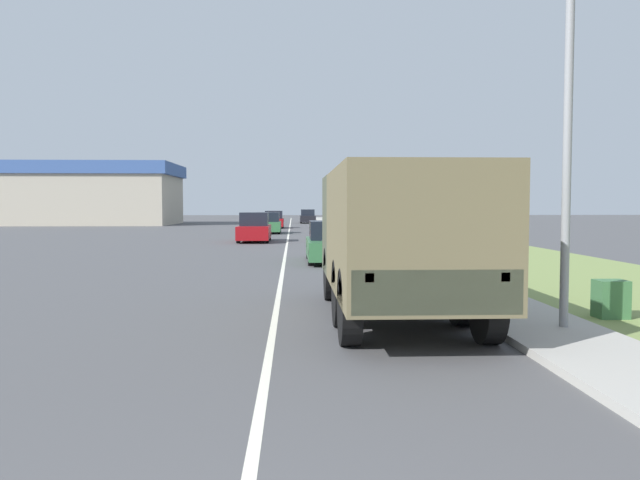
% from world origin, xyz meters
% --- Properties ---
extents(ground_plane, '(180.00, 180.00, 0.00)m').
position_xyz_m(ground_plane, '(0.00, 40.00, 0.00)').
color(ground_plane, '#4C4C4F').
extents(lane_centre_stripe, '(0.12, 120.00, 0.00)m').
position_xyz_m(lane_centre_stripe, '(0.00, 40.00, 0.00)').
color(lane_centre_stripe, silver).
rests_on(lane_centre_stripe, ground).
extents(sidewalk_right, '(1.80, 120.00, 0.12)m').
position_xyz_m(sidewalk_right, '(4.50, 40.00, 0.06)').
color(sidewalk_right, '#ADAAA3').
rests_on(sidewalk_right, ground).
extents(grass_strip_right, '(7.00, 120.00, 0.02)m').
position_xyz_m(grass_strip_right, '(8.90, 40.00, 0.01)').
color(grass_strip_right, olive).
rests_on(grass_strip_right, ground).
extents(military_truck, '(2.39, 6.77, 2.73)m').
position_xyz_m(military_truck, '(2.23, 9.74, 1.59)').
color(military_truck, '#474C38').
rests_on(military_truck, ground).
extents(car_nearest_ahead, '(1.76, 4.48, 1.51)m').
position_xyz_m(car_nearest_ahead, '(1.74, 21.37, 0.68)').
color(car_nearest_ahead, '#336B3D').
rests_on(car_nearest_ahead, ground).
extents(car_second_ahead, '(1.78, 4.33, 1.69)m').
position_xyz_m(car_second_ahead, '(-1.89, 34.20, 0.75)').
color(car_second_ahead, maroon).
rests_on(car_second_ahead, ground).
extents(car_third_ahead, '(1.91, 4.13, 1.58)m').
position_xyz_m(car_third_ahead, '(-1.55, 44.96, 0.71)').
color(car_third_ahead, '#336B3D').
rests_on(car_third_ahead, ground).
extents(car_fourth_ahead, '(1.76, 4.02, 1.58)m').
position_xyz_m(car_fourth_ahead, '(-1.44, 55.57, 0.71)').
color(car_fourth_ahead, maroon).
rests_on(car_fourth_ahead, ground).
extents(car_farthest_ahead, '(1.77, 4.84, 1.60)m').
position_xyz_m(car_farthest_ahead, '(2.02, 71.17, 0.72)').
color(car_farthest_ahead, black).
rests_on(car_farthest_ahead, ground).
extents(lamp_post, '(1.69, 0.24, 7.53)m').
position_xyz_m(lamp_post, '(4.55, 8.27, 4.57)').
color(lamp_post, gray).
rests_on(lamp_post, sidewalk_right).
extents(utility_box, '(0.55, 0.45, 0.70)m').
position_xyz_m(utility_box, '(6.20, 9.55, 0.37)').
color(utility_box, '#3D7042').
rests_on(utility_box, grass_strip_right).
extents(building_distant, '(20.71, 12.38, 6.56)m').
position_xyz_m(building_distant, '(-22.71, 67.19, 3.32)').
color(building_distant, '#B2A893').
rests_on(building_distant, ground).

